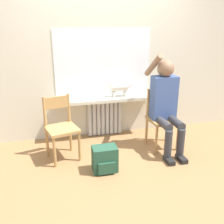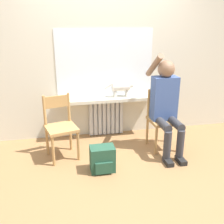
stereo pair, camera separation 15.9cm
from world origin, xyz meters
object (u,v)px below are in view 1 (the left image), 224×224
object	(u,v)px
backpack	(105,159)
chair_left	(61,127)
chair_right	(162,118)
person	(166,101)
cat	(120,87)

from	to	relation	value
backpack	chair_left	bearing A→B (deg)	135.24
chair_right	chair_left	bearing A→B (deg)	177.33
person	cat	distance (m)	0.78
cat	backpack	xyz separation A→B (m)	(-0.47, -1.00, -0.64)
backpack	person	bearing A→B (deg)	21.92
chair_right	person	distance (m)	0.29
cat	backpack	size ratio (longest dim) A/B	1.47
chair_left	chair_right	bearing A→B (deg)	-14.68
chair_left	backpack	distance (m)	0.73
chair_left	cat	distance (m)	1.14
cat	chair_left	bearing A→B (deg)	-151.44
chair_left	person	xyz separation A→B (m)	(1.43, -0.09, 0.27)
chair_right	backpack	world-z (taller)	chair_right
cat	person	bearing A→B (deg)	-52.23
cat	chair_right	bearing A→B (deg)	-47.58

